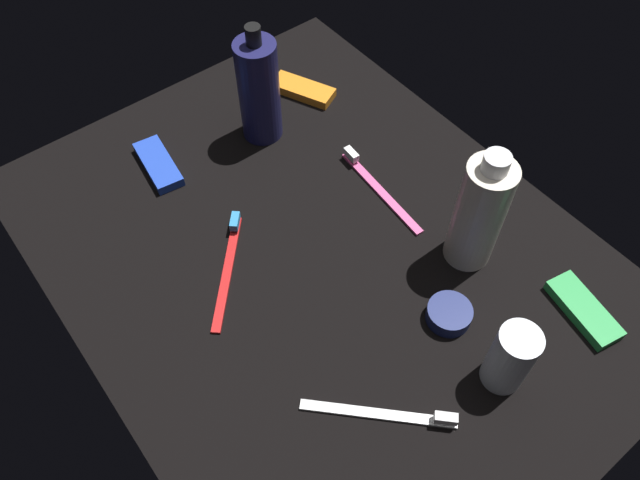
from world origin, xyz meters
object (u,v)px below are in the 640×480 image
object	(u,v)px
snack_bar_green	(584,310)
snack_bar_blue	(158,164)
lotion_bottle	(259,90)
toothbrush_white	(388,414)
bodywash_bottle	(479,213)
toothbrush_pink	(376,185)
cream_tin_left	(449,314)
snack_bar_orange	(303,90)
deodorant_stick	(510,358)
toothbrush_red	(228,263)

from	to	relation	value
snack_bar_green	snack_bar_blue	bearing A→B (deg)	-140.63
lotion_bottle	snack_bar_blue	bearing A→B (deg)	-101.72
toothbrush_white	snack_bar_blue	size ratio (longest dim) A/B	1.31
bodywash_bottle	toothbrush_pink	distance (cm)	18.18
cream_tin_left	toothbrush_pink	bearing A→B (deg)	162.02
snack_bar_orange	snack_bar_green	size ratio (longest dim) A/B	1.00
snack_bar_orange	snack_bar_blue	size ratio (longest dim) A/B	1.00
lotion_bottle	deodorant_stick	distance (cm)	50.95
toothbrush_pink	snack_bar_blue	xyz separation A→B (cm)	(-23.10, -22.97, 0.14)
snack_bar_green	toothbrush_red	bearing A→B (deg)	-126.21
toothbrush_white	snack_bar_green	distance (cm)	28.80
snack_bar_blue	snack_bar_green	xyz separation A→B (cm)	(54.83, 29.85, 0.00)
bodywash_bottle	snack_bar_green	xyz separation A→B (cm)	(15.56, 4.85, -7.92)
toothbrush_red	cream_tin_left	world-z (taller)	same
toothbrush_red	snack_bar_blue	bearing A→B (deg)	175.97
deodorant_stick	cream_tin_left	size ratio (longest dim) A/B	1.75
lotion_bottle	toothbrush_red	size ratio (longest dim) A/B	1.36
toothbrush_white	cream_tin_left	xyz separation A→B (cm)	(-4.76, 14.38, 0.46)
bodywash_bottle	toothbrush_white	bearing A→B (deg)	-66.19
snack_bar_green	bodywash_bottle	bearing A→B (deg)	-151.88
snack_bar_green	toothbrush_white	bearing A→B (deg)	-89.61
deodorant_stick	snack_bar_orange	size ratio (longest dim) A/B	0.96
lotion_bottle	toothbrush_white	bearing A→B (deg)	-18.06
deodorant_stick	snack_bar_green	distance (cm)	15.18
snack_bar_orange	snack_bar_blue	distance (cm)	26.93
bodywash_bottle	snack_bar_blue	distance (cm)	47.22
bodywash_bottle	snack_bar_orange	bearing A→B (deg)	177.17
toothbrush_white	deodorant_stick	bearing A→B (deg)	71.40
cream_tin_left	toothbrush_red	bearing A→B (deg)	-143.69
snack_bar_blue	snack_bar_green	distance (cm)	62.43
bodywash_bottle	cream_tin_left	bearing A→B (deg)	-58.37
bodywash_bottle	deodorant_stick	distance (cm)	18.24
toothbrush_pink	snack_bar_green	size ratio (longest dim) A/B	1.73
deodorant_stick	snack_bar_orange	xyz separation A→B (cm)	(-54.11, 11.65, -4.24)
snack_bar_orange	cream_tin_left	xyz separation A→B (cm)	(44.73, -11.03, 0.32)
deodorant_stick	toothbrush_white	xyz separation A→B (cm)	(-4.63, -13.76, -4.38)
snack_bar_blue	cream_tin_left	xyz separation A→B (cm)	(44.87, 15.90, 0.32)
lotion_bottle	snack_bar_blue	size ratio (longest dim) A/B	1.85
deodorant_stick	snack_bar_blue	bearing A→B (deg)	-164.27
toothbrush_pink	snack_bar_green	bearing A→B (deg)	12.23
toothbrush_red	toothbrush_white	size ratio (longest dim) A/B	1.03
lotion_bottle	cream_tin_left	size ratio (longest dim) A/B	3.38
toothbrush_red	snack_bar_orange	world-z (taller)	toothbrush_red
snack_bar_orange	snack_bar_blue	world-z (taller)	same
toothbrush_white	snack_bar_orange	world-z (taller)	toothbrush_white
bodywash_bottle	toothbrush_pink	xyz separation A→B (cm)	(-16.17, -2.03, -8.06)
toothbrush_white	snack_bar_green	size ratio (longest dim) A/B	1.31
lotion_bottle	snack_bar_green	world-z (taller)	lotion_bottle
lotion_bottle	toothbrush_red	xyz separation A→B (cm)	(17.75, -18.08, -7.82)
toothbrush_pink	cream_tin_left	xyz separation A→B (cm)	(21.77, -7.06, 0.46)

